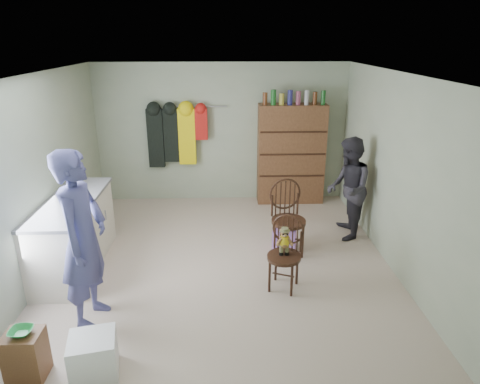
{
  "coord_description": "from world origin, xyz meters",
  "views": [
    {
      "loc": [
        0.06,
        -5.17,
        2.91
      ],
      "look_at": [
        0.25,
        0.2,
        0.95
      ],
      "focal_mm": 32.0,
      "sensor_mm": 36.0,
      "label": 1
    }
  ],
  "objects_px": {
    "counter": "(74,233)",
    "chair_front": "(285,248)",
    "chair_far": "(287,215)",
    "dresser": "(291,153)"
  },
  "relations": [
    {
      "from": "counter",
      "to": "chair_front",
      "type": "bearing_deg",
      "value": -12.68
    },
    {
      "from": "dresser",
      "to": "chair_far",
      "type": "bearing_deg",
      "value": -99.5
    },
    {
      "from": "chair_far",
      "to": "dresser",
      "type": "relative_size",
      "value": 0.52
    },
    {
      "from": "counter",
      "to": "chair_far",
      "type": "bearing_deg",
      "value": 5.74
    },
    {
      "from": "chair_front",
      "to": "chair_far",
      "type": "height_order",
      "value": "chair_far"
    },
    {
      "from": "counter",
      "to": "dresser",
      "type": "height_order",
      "value": "dresser"
    },
    {
      "from": "chair_far",
      "to": "chair_front",
      "type": "bearing_deg",
      "value": -110.39
    },
    {
      "from": "counter",
      "to": "chair_front",
      "type": "xyz_separation_m",
      "value": [
        2.71,
        -0.61,
        0.05
      ]
    },
    {
      "from": "counter",
      "to": "dresser",
      "type": "bearing_deg",
      "value": 35.69
    },
    {
      "from": "counter",
      "to": "chair_far",
      "type": "relative_size",
      "value": 1.74
    }
  ]
}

